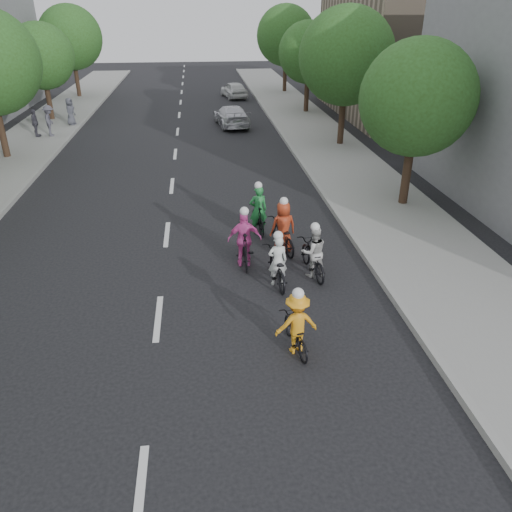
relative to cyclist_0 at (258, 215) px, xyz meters
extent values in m
plane|color=black|center=(-3.06, -4.85, -0.62)|extent=(120.00, 120.00, 0.00)
cube|color=#999993|center=(-9.11, 5.15, -0.53)|extent=(0.18, 80.00, 0.18)
cube|color=gray|center=(4.94, 5.15, -0.54)|extent=(4.00, 80.00, 0.15)
cube|color=#999993|center=(2.99, 5.15, -0.53)|extent=(0.18, 80.00, 0.18)
cube|color=gray|center=(12.94, 19.15, 3.38)|extent=(10.00, 14.00, 8.00)
cylinder|color=black|center=(-11.26, 10.15, 0.62)|extent=(0.32, 0.32, 2.48)
cylinder|color=black|center=(-11.26, 19.15, 0.52)|extent=(0.32, 0.32, 2.27)
sphere|color=#2A4F1A|center=(-11.26, 19.15, 3.36)|extent=(4.00, 4.00, 4.00)
cylinder|color=black|center=(-11.26, 28.15, 0.62)|extent=(0.32, 0.32, 2.48)
sphere|color=#2A4F1A|center=(-11.26, 28.15, 3.91)|extent=(4.80, 4.80, 4.80)
cylinder|color=black|center=(5.74, 1.75, 0.52)|extent=(0.32, 0.32, 2.27)
sphere|color=#2A4F1A|center=(5.74, 1.75, 3.36)|extent=(4.00, 4.00, 4.00)
cylinder|color=black|center=(5.74, 10.75, 0.62)|extent=(0.32, 0.32, 2.48)
sphere|color=#2A4F1A|center=(5.74, 10.75, 3.91)|extent=(4.80, 4.80, 4.80)
cylinder|color=black|center=(5.74, 19.75, 0.52)|extent=(0.32, 0.32, 2.27)
sphere|color=#2A4F1A|center=(5.74, 19.75, 3.36)|extent=(4.00, 4.00, 4.00)
cylinder|color=black|center=(5.74, 28.75, 0.62)|extent=(0.32, 0.32, 2.48)
sphere|color=#2A4F1A|center=(5.74, 28.75, 3.91)|extent=(4.80, 4.80, 4.80)
imported|color=black|center=(0.00, 0.04, -0.14)|extent=(0.64, 1.63, 0.95)
imported|color=#24873C|center=(0.00, -0.06, 0.20)|extent=(0.64, 0.46, 1.64)
sphere|color=white|center=(0.00, -0.06, 1.04)|extent=(0.26, 0.26, 0.26)
imported|color=black|center=(1.18, -3.07, -0.13)|extent=(0.86, 1.92, 0.97)
imported|color=beige|center=(1.18, -3.17, 0.12)|extent=(0.77, 0.64, 1.47)
sphere|color=white|center=(1.18, -3.17, 0.87)|extent=(0.26, 0.26, 0.26)
imported|color=black|center=(-0.67, -2.22, -0.07)|extent=(0.54, 1.83, 1.10)
imported|color=#F054B7|center=(-0.67, -2.32, 0.22)|extent=(0.99, 0.42, 1.68)
sphere|color=white|center=(-0.67, -2.32, 1.08)|extent=(0.26, 0.26, 0.26)
imported|color=black|center=(0.06, -6.41, -0.22)|extent=(0.74, 1.59, 0.80)
imported|color=orange|center=(0.06, -6.51, 0.11)|extent=(1.01, 0.67, 1.46)
sphere|color=white|center=(0.06, -6.51, 0.86)|extent=(0.26, 0.26, 0.26)
imported|color=black|center=(0.10, -3.45, -0.13)|extent=(0.74, 1.88, 0.97)
imported|color=silver|center=(0.10, -3.55, 0.10)|extent=(0.54, 0.37, 1.45)
sphere|color=white|center=(0.10, -3.55, 0.85)|extent=(0.26, 0.26, 0.26)
imported|color=black|center=(0.59, -1.43, -0.13)|extent=(1.00, 1.96, 0.98)
imported|color=#AF381C|center=(0.59, -1.53, 0.20)|extent=(0.88, 0.66, 1.63)
sphere|color=white|center=(0.59, -1.53, 1.03)|extent=(0.26, 0.26, 0.26)
imported|color=silver|center=(0.29, 16.35, 0.01)|extent=(2.28, 4.49, 1.25)
imported|color=silver|center=(1.25, 26.70, 0.02)|extent=(2.22, 3.95, 1.27)
imported|color=#545260|center=(-10.10, 14.31, 0.38)|extent=(0.76, 1.16, 1.69)
imported|color=#4B4955|center=(-10.87, 14.19, 0.29)|extent=(0.38, 0.89, 1.51)
imported|color=#494B56|center=(-9.58, 17.17, 0.34)|extent=(0.68, 0.88, 1.61)
camera|label=1|loc=(-1.85, -15.28, 6.29)|focal=35.00mm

